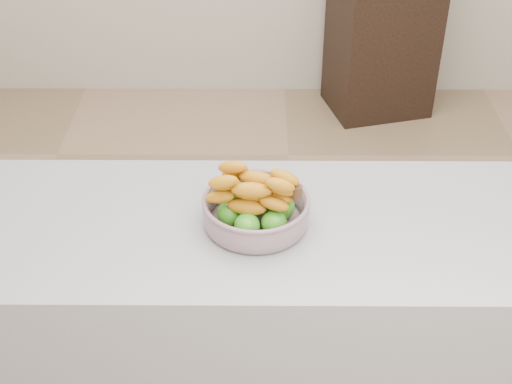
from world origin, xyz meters
TOP-DOWN VIEW (x-y plane):
  - ground at (0.00, 0.00)m, footprint 4.00×4.00m
  - counter at (0.00, -0.52)m, footprint 2.00×0.60m
  - cabinet at (0.53, 1.78)m, footprint 0.62×0.55m
  - fruit_bowl at (-0.16, -0.52)m, footprint 0.28×0.28m

SIDE VIEW (x-z plane):
  - ground at x=0.00m, z-range 0.00..0.00m
  - counter at x=0.00m, z-range 0.00..0.90m
  - cabinet at x=0.53m, z-range 0.00..0.96m
  - fruit_bowl at x=-0.16m, z-range 0.87..1.03m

